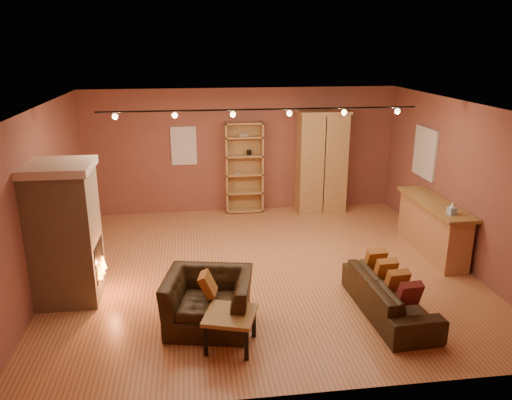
{
  "coord_description": "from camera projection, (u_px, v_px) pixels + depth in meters",
  "views": [
    {
      "loc": [
        -1.16,
        -7.79,
        3.76
      ],
      "look_at": [
        -0.09,
        0.2,
        1.19
      ],
      "focal_mm": 35.0,
      "sensor_mm": 36.0,
      "label": 1
    }
  ],
  "objects": [
    {
      "name": "floor",
      "position": [
        262.0,
        269.0,
        8.65
      ],
      "size": [
        7.0,
        7.0,
        0.0
      ],
      "primitive_type": "plane",
      "color": "#9E5F38",
      "rests_on": "ground"
    },
    {
      "name": "ceiling",
      "position": [
        263.0,
        106.0,
        7.8
      ],
      "size": [
        7.0,
        7.0,
        0.0
      ],
      "primitive_type": "plane",
      "rotation": [
        3.14,
        0.0,
        0.0
      ],
      "color": "brown",
      "rests_on": "back_wall"
    },
    {
      "name": "back_wall",
      "position": [
        242.0,
        151.0,
        11.29
      ],
      "size": [
        7.0,
        0.02,
        2.8
      ],
      "primitive_type": "cube",
      "color": "brown",
      "rests_on": "floor"
    },
    {
      "name": "left_wall",
      "position": [
        41.0,
        200.0,
        7.78
      ],
      "size": [
        0.02,
        6.5,
        2.8
      ],
      "primitive_type": "cube",
      "color": "brown",
      "rests_on": "floor"
    },
    {
      "name": "right_wall",
      "position": [
        462.0,
        184.0,
        8.67
      ],
      "size": [
        0.02,
        6.5,
        2.8
      ],
      "primitive_type": "cube",
      "color": "brown",
      "rests_on": "floor"
    },
    {
      "name": "fireplace",
      "position": [
        66.0,
        233.0,
        7.38
      ],
      "size": [
        1.01,
        0.98,
        2.12
      ],
      "color": "tan",
      "rests_on": "floor"
    },
    {
      "name": "back_window",
      "position": [
        184.0,
        146.0,
        11.06
      ],
      "size": [
        0.56,
        0.04,
        0.86
      ],
      "primitive_type": "cube",
      "color": "silver",
      "rests_on": "back_wall"
    },
    {
      "name": "bookcase",
      "position": [
        244.0,
        167.0,
        11.3
      ],
      "size": [
        0.85,
        0.33,
        2.08
      ],
      "color": "tan",
      "rests_on": "floor"
    },
    {
      "name": "armoire",
      "position": [
        321.0,
        161.0,
        11.31
      ],
      "size": [
        1.14,
        0.65,
        2.32
      ],
      "color": "tan",
      "rests_on": "floor"
    },
    {
      "name": "bar_counter",
      "position": [
        433.0,
        227.0,
        9.16
      ],
      "size": [
        0.57,
        2.08,
        0.99
      ],
      "color": "tan",
      "rests_on": "floor"
    },
    {
      "name": "tissue_box",
      "position": [
        452.0,
        209.0,
        8.34
      ],
      "size": [
        0.12,
        0.12,
        0.21
      ],
      "rotation": [
        0.0,
        0.0,
        0.12
      ],
      "color": "#87B9D8",
      "rests_on": "bar_counter"
    },
    {
      "name": "right_window",
      "position": [
        425.0,
        153.0,
        9.91
      ],
      "size": [
        0.05,
        0.9,
        1.0
      ],
      "primitive_type": "cube",
      "color": "silver",
      "rests_on": "right_wall"
    },
    {
      "name": "loveseat",
      "position": [
        390.0,
        289.0,
        7.13
      ],
      "size": [
        0.65,
        1.93,
        0.78
      ],
      "rotation": [
        0.0,
        0.0,
        1.62
      ],
      "color": "black",
      "rests_on": "floor"
    },
    {
      "name": "armchair",
      "position": [
        208.0,
        293.0,
        6.77
      ],
      "size": [
        1.28,
        0.97,
        1.01
      ],
      "rotation": [
        0.0,
        0.0,
        -0.2
      ],
      "color": "black",
      "rests_on": "floor"
    },
    {
      "name": "coffee_table",
      "position": [
        230.0,
        318.0,
        6.34
      ],
      "size": [
        0.78,
        0.78,
        0.47
      ],
      "rotation": [
        0.0,
        0.0,
        -0.31
      ],
      "color": "olive",
      "rests_on": "floor"
    },
    {
      "name": "track_rail",
      "position": [
        261.0,
        111.0,
        8.02
      ],
      "size": [
        5.2,
        0.09,
        0.13
      ],
      "color": "black",
      "rests_on": "ceiling"
    }
  ]
}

